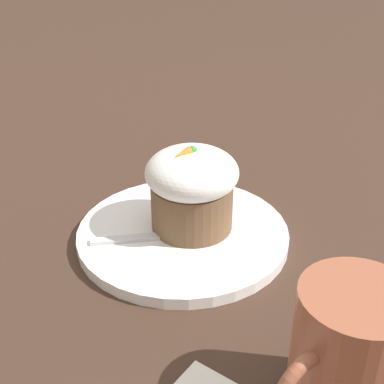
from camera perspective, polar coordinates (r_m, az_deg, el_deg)
name	(u,v)px	position (r m, az deg, el deg)	size (l,w,h in m)	color
ground_plane	(183,239)	(0.59, -0.97, -5.04)	(4.00, 4.00, 0.00)	#3D281E
dessert_plate	(183,234)	(0.58, -0.98, -4.53)	(0.23, 0.23, 0.01)	white
carrot_cake	(192,187)	(0.56, 0.00, 0.50)	(0.10, 0.10, 0.10)	brown
spoon	(166,235)	(0.57, -2.84, -4.55)	(0.11, 0.07, 0.01)	silver
coffee_cup	(348,354)	(0.40, 16.28, -16.28)	(0.11, 0.08, 0.10)	#9E563D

